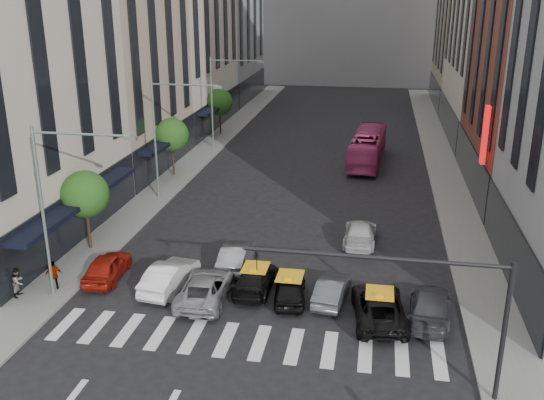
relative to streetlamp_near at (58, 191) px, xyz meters
The scene contains 27 objects.
ground 12.32m from the streetlamp_near, 21.72° to the right, with size 160.00×160.00×0.00m, color black.
sidewalk_left 26.69m from the streetlamp_near, 93.21° to the left, with size 3.00×96.00×0.15m, color slate.
sidewalk_right 34.27m from the streetlamp_near, 50.35° to the left, with size 3.00×96.00×0.15m, color slate.
building_left_b 25.72m from the streetlamp_near, 106.16° to the left, with size 8.00×16.00×24.00m, color tan.
building_right_b 36.20m from the streetlamp_near, 40.38° to the left, with size 8.00×18.00×26.00m, color brown.
building_right_d 67.22m from the streetlamp_near, 66.09° to the left, with size 8.00×18.00×28.00m, color tan.
tree_near 6.65m from the streetlamp_near, 106.32° to the left, with size 2.88×2.88×4.95m.
tree_mid 22.18m from the streetlamp_near, 94.56° to the left, with size 2.88×2.88×4.95m.
tree_far 38.11m from the streetlamp_near, 92.65° to the left, with size 2.88×2.88×4.95m.
streetlamp_near is the anchor object (origin of this frame).
streetlamp_mid 16.00m from the streetlamp_near, 90.00° to the left, with size 5.38×0.25×9.00m.
streetlamp_far 32.00m from the streetlamp_near, 90.00° to the left, with size 5.38×0.25×9.00m.
traffic_signal 18.48m from the streetlamp_near, 15.74° to the right, with size 10.10×0.20×6.00m.
liberty_sign 27.73m from the streetlamp_near, 35.24° to the left, with size 0.30×0.70×4.00m.
car_red 5.81m from the streetlamp_near, 67.62° to the left, with size 1.73×4.29×1.46m, color maroon.
car_white_front 7.32m from the streetlamp_near, 21.45° to the left, with size 1.61×4.63×1.52m, color silver.
car_silver 8.84m from the streetlamp_near, ahead, with size 2.36×5.11×1.42m, color #9C9CA1.
taxi_left 11.09m from the streetlamp_near, 15.10° to the left, with size 1.85×4.55×1.32m, color black.
taxi_center 12.67m from the streetlamp_near, ahead, with size 1.60×3.98×1.36m, color black.
car_grey_mid 14.69m from the streetlamp_near, ahead, with size 1.39×3.98×1.31m, color #43464B.
taxi_right 16.80m from the streetlamp_near, ahead, with size 2.41×5.22×1.45m, color black.
car_grey_curb 19.17m from the streetlamp_near, ahead, with size 1.99×4.89×1.42m, color #3B3D42.
car_row2_left 10.65m from the streetlamp_near, 33.56° to the left, with size 1.51×4.33×1.43m, color gray.
car_row2_right 18.52m from the streetlamp_near, 34.19° to the left, with size 1.96×4.82×1.40m, color silver.
bus 32.83m from the streetlamp_near, 63.27° to the left, with size 2.56×10.93×3.05m, color #C53A7B.
pedestrian_near 5.61m from the streetlamp_near, 168.46° to the right, with size 0.77×0.60×1.58m, color gray.
pedestrian_far 5.09m from the streetlamp_near, 155.56° to the left, with size 0.95×0.40×1.62m, color gray.
Camera 1 is at (5.33, -22.12, 15.33)m, focal length 40.00 mm.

